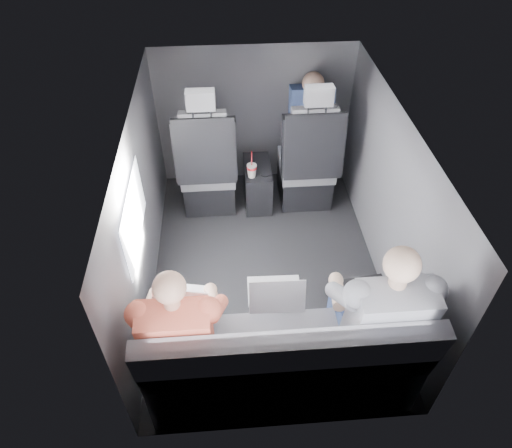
{
  "coord_description": "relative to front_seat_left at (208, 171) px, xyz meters",
  "views": [
    {
      "loc": [
        -0.27,
        -2.51,
        2.82
      ],
      "look_at": [
        -0.09,
        -0.05,
        0.55
      ],
      "focal_mm": 32.0,
      "sensor_mm": 36.0,
      "label": 1
    }
  ],
  "objects": [
    {
      "name": "soda_cup",
      "position": [
        0.39,
        -0.1,
        0.07
      ],
      "size": [
        0.09,
        0.09,
        0.27
      ],
      "color": "white",
      "rests_on": "center_console"
    },
    {
      "name": "laptop_silver",
      "position": [
        0.43,
        -1.61,
        0.23
      ],
      "size": [
        0.34,
        0.3,
        0.24
      ],
      "color": "#BBBBC0",
      "rests_on": "rear_bench"
    },
    {
      "name": "panel_right",
      "position": [
        1.35,
        -0.84,
        0.27
      ],
      "size": [
        0.02,
        2.6,
        1.35
      ],
      "primitive_type": "cube",
      "color": "#56565B",
      "rests_on": "floor"
    },
    {
      "name": "front_seat_left",
      "position": [
        0.0,
        0.0,
        0.0
      ],
      "size": [
        0.52,
        0.58,
        1.26
      ],
      "color": "black",
      "rests_on": "floor"
    },
    {
      "name": "panel_left",
      "position": [
        -0.45,
        -0.84,
        0.27
      ],
      "size": [
        0.02,
        2.6,
        1.35
      ],
      "primitive_type": "cube",
      "color": "#56565B",
      "rests_on": "floor"
    },
    {
      "name": "passenger_rear_left",
      "position": [
        -0.13,
        -1.81,
        0.21
      ],
      "size": [
        0.48,
        0.6,
        1.18
      ],
      "color": "#303035",
      "rests_on": "rear_bench"
    },
    {
      "name": "rear_bench",
      "position": [
        0.45,
        -1.9,
        -0.09
      ],
      "size": [
        1.6,
        0.57,
        0.92
      ],
      "color": "slate",
      "rests_on": "floor"
    },
    {
      "name": "seatbelt",
      "position": [
        0.9,
        -0.17,
        0.4
      ],
      "size": [
        0.35,
        0.11,
        0.59
      ],
      "primitive_type": "cube",
      "rotation": [
        -0.14,
        0.49,
        0.0
      ],
      "color": "black",
      "rests_on": "front_seat_right"
    },
    {
      "name": "front_seat_right",
      "position": [
        0.9,
        0.0,
        0.0
      ],
      "size": [
        0.52,
        0.58,
        1.26
      ],
      "color": "black",
      "rests_on": "floor"
    },
    {
      "name": "passenger_front_right",
      "position": [
        0.94,
        0.26,
        0.34
      ],
      "size": [
        0.38,
        0.38,
        0.74
      ],
      "color": "navy",
      "rests_on": "front_seat_right"
    },
    {
      "name": "laptop_black",
      "position": [
        0.98,
        -1.66,
        0.23
      ],
      "size": [
        0.35,
        0.33,
        0.24
      ],
      "color": "black",
      "rests_on": "passenger_rear_right"
    },
    {
      "name": "side_window",
      "position": [
        -0.43,
        -1.14,
        0.5
      ],
      "size": [
        0.02,
        0.75,
        0.42
      ],
      "primitive_type": "cube",
      "color": "white",
      "rests_on": "panel_left"
    },
    {
      "name": "passenger_rear_right",
      "position": [
        1.0,
        -1.81,
        0.24
      ],
      "size": [
        0.53,
        0.64,
        1.26
      ],
      "color": "navy",
      "rests_on": "rear_bench"
    },
    {
      "name": "center_console",
      "position": [
        0.45,
        0.04,
        -0.2
      ],
      "size": [
        0.24,
        0.48,
        0.41
      ],
      "color": "black",
      "rests_on": "floor"
    },
    {
      "name": "panel_front",
      "position": [
        0.45,
        0.46,
        0.27
      ],
      "size": [
        1.8,
        0.02,
        1.35
      ],
      "primitive_type": "cube",
      "color": "#56565B",
      "rests_on": "floor"
    },
    {
      "name": "laptop_white",
      "position": [
        -0.13,
        -1.63,
        0.23
      ],
      "size": [
        0.36,
        0.35,
        0.24
      ],
      "color": "white",
      "rests_on": "passenger_rear_left"
    },
    {
      "name": "panel_back",
      "position": [
        0.45,
        -2.14,
        0.27
      ],
      "size": [
        1.8,
        0.02,
        1.35
      ],
      "primitive_type": "cube",
      "color": "#56565B",
      "rests_on": "floor"
    },
    {
      "name": "ceiling",
      "position": [
        0.45,
        -0.84,
        0.95
      ],
      "size": [
        2.6,
        2.6,
        0.0
      ],
      "primitive_type": "plane",
      "rotation": [
        3.14,
        0.0,
        0.0
      ],
      "color": "#B2B2AD",
      "rests_on": "panel_back"
    },
    {
      "name": "floor",
      "position": [
        0.45,
        -0.84,
        -0.4
      ],
      "size": [
        2.6,
        2.6,
        0.0
      ],
      "primitive_type": "plane",
      "color": "black",
      "rests_on": "ground"
    }
  ]
}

